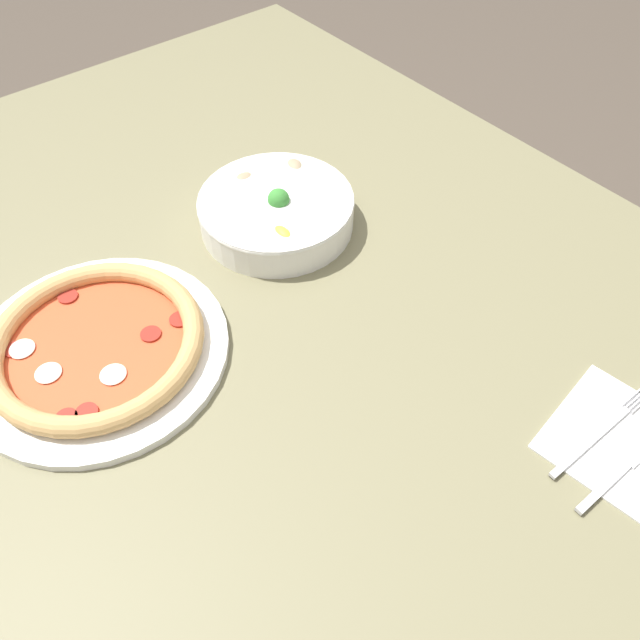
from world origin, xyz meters
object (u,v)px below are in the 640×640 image
Objects in this scene: bowl at (276,210)px; knife at (634,458)px; pizza at (97,346)px; fork at (605,428)px.

knife is at bearing 7.04° from bowl.
pizza is 1.65× the size of fork.
pizza is 1.41× the size of bowl.
bowl reaches higher than knife.
bowl is 0.57m from knife.
bowl is at bearing 99.93° from pizza.
pizza is at bearing 131.56° from fork.
pizza is 0.61m from fork.
pizza reaches higher than knife.
bowl is 1.06× the size of knife.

